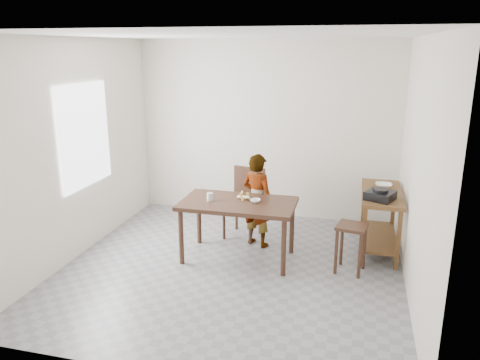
% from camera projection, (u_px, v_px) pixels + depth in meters
% --- Properties ---
extents(floor, '(4.00, 4.00, 0.04)m').
position_uv_depth(floor, '(232.00, 270.00, 5.67)').
color(floor, gray).
rests_on(floor, ground).
extents(ceiling, '(4.00, 4.00, 0.04)m').
position_uv_depth(ceiling, '(231.00, 33.00, 4.92)').
color(ceiling, white).
rests_on(ceiling, wall_back).
extents(wall_back, '(4.00, 0.04, 2.70)m').
position_uv_depth(wall_back, '(266.00, 130.00, 7.17)').
color(wall_back, silver).
rests_on(wall_back, ground).
extents(wall_front, '(4.00, 0.04, 2.70)m').
position_uv_depth(wall_front, '(158.00, 222.00, 3.41)').
color(wall_front, silver).
rests_on(wall_front, ground).
extents(wall_left, '(0.04, 4.00, 2.70)m').
position_uv_depth(wall_left, '(74.00, 150.00, 5.77)').
color(wall_left, silver).
rests_on(wall_left, ground).
extents(wall_right, '(0.04, 4.00, 2.70)m').
position_uv_depth(wall_right, '(420.00, 171.00, 4.81)').
color(wall_right, silver).
rests_on(wall_right, ground).
extents(window_pane, '(0.02, 1.10, 1.30)m').
position_uv_depth(window_pane, '(85.00, 136.00, 5.91)').
color(window_pane, white).
rests_on(window_pane, wall_left).
extents(dining_table, '(1.40, 0.80, 0.75)m').
position_uv_depth(dining_table, '(238.00, 230.00, 5.84)').
color(dining_table, '#3B2318').
rests_on(dining_table, floor).
extents(prep_counter, '(0.50, 1.20, 0.80)m').
position_uv_depth(prep_counter, '(379.00, 221.00, 6.07)').
color(prep_counter, brown).
rests_on(prep_counter, floor).
extents(child, '(0.54, 0.46, 1.26)m').
position_uv_depth(child, '(258.00, 200.00, 6.17)').
color(child, white).
rests_on(child, floor).
extents(dining_chair, '(0.55, 0.55, 0.96)m').
position_uv_depth(dining_chair, '(243.00, 204.00, 6.49)').
color(dining_chair, '#3B2318').
rests_on(dining_chair, floor).
extents(stool, '(0.39, 0.39, 0.59)m').
position_uv_depth(stool, '(351.00, 248.00, 5.51)').
color(stool, '#3B2318').
rests_on(stool, floor).
extents(glass_tumbler, '(0.09, 0.09, 0.09)m').
position_uv_depth(glass_tumbler, '(210.00, 197.00, 5.77)').
color(glass_tumbler, silver).
rests_on(glass_tumbler, dining_table).
extents(small_bowl, '(0.15, 0.15, 0.04)m').
position_uv_depth(small_bowl, '(255.00, 201.00, 5.71)').
color(small_bowl, white).
rests_on(small_bowl, dining_table).
extents(banana, '(0.21, 0.18, 0.07)m').
position_uv_depth(banana, '(243.00, 197.00, 5.82)').
color(banana, gold).
rests_on(banana, dining_table).
extents(serving_bowl, '(0.22, 0.22, 0.05)m').
position_uv_depth(serving_bowl, '(384.00, 186.00, 6.14)').
color(serving_bowl, white).
rests_on(serving_bowl, prep_counter).
extents(gas_burner, '(0.41, 0.41, 0.10)m').
position_uv_depth(gas_burner, '(380.00, 195.00, 5.65)').
color(gas_burner, black).
rests_on(gas_burner, prep_counter).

